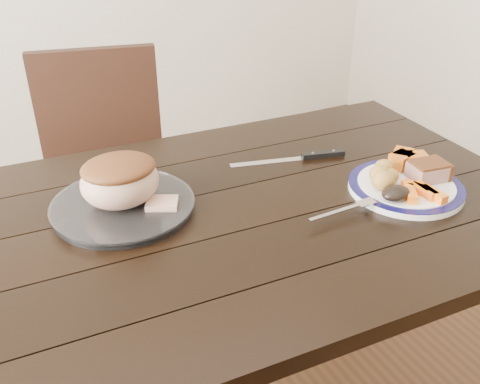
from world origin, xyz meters
name	(u,v)px	position (x,y,z in m)	size (l,w,h in m)	color
dining_table	(206,249)	(0.00, 0.00, 0.66)	(1.64, 0.98, 0.75)	black
chair_far	(107,173)	(-0.05, 0.74, 0.52)	(0.50, 0.51, 0.93)	black
dinner_plate	(405,188)	(0.48, -0.12, 0.76)	(0.28, 0.28, 0.02)	white
plate_rim	(406,185)	(0.48, -0.12, 0.77)	(0.28, 0.28, 0.02)	#0D0C3C
serving_platter	(123,207)	(-0.16, 0.11, 0.76)	(0.32, 0.32, 0.02)	white
pork_slice	(428,172)	(0.54, -0.13, 0.79)	(0.09, 0.07, 0.04)	tan
roasted_potatoes	(383,175)	(0.43, -0.09, 0.79)	(0.10, 0.10, 0.05)	gold
carrot_batons	(421,192)	(0.47, -0.18, 0.78)	(0.09, 0.11, 0.02)	orange
pumpkin_wedges	(406,159)	(0.54, -0.05, 0.79)	(0.10, 0.09, 0.04)	orange
dark_mushroom	(396,193)	(0.41, -0.17, 0.79)	(0.07, 0.05, 0.03)	black
fork	(347,209)	(0.28, -0.15, 0.77)	(0.18, 0.03, 0.00)	silver
roast_joint	(120,182)	(-0.16, 0.11, 0.82)	(0.18, 0.15, 0.12)	tan
cut_slice	(162,204)	(-0.08, 0.05, 0.78)	(0.07, 0.06, 0.02)	tan
carving_knife	(309,156)	(0.37, 0.14, 0.76)	(0.32, 0.10, 0.01)	silver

